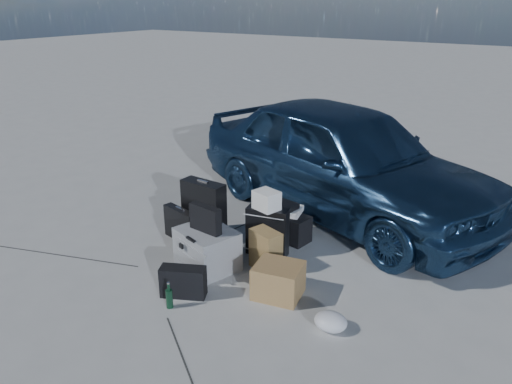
% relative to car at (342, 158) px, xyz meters
% --- Properties ---
extents(ground, '(60.00, 60.00, 0.00)m').
position_rel_car_xyz_m(ground, '(-0.51, -2.37, -0.75)').
color(ground, '#A9A9A5').
rests_on(ground, ground).
extents(car, '(4.71, 3.03, 1.49)m').
position_rel_car_xyz_m(car, '(0.00, 0.00, 0.00)').
color(car, navy).
rests_on(car, ground).
extents(pelican_case, '(0.71, 0.64, 0.44)m').
position_rel_car_xyz_m(pelican_case, '(-0.54, -2.18, -0.53)').
color(pelican_case, gray).
rests_on(pelican_case, ground).
extents(laptop_bag, '(0.39, 0.13, 0.28)m').
position_rel_car_xyz_m(laptop_bag, '(-0.54, -2.19, -0.17)').
color(laptop_bag, black).
rests_on(laptop_bag, pelican_case).
extents(briefcase, '(0.52, 0.22, 0.40)m').
position_rel_car_xyz_m(briefcase, '(-1.21, -1.85, -0.55)').
color(briefcase, black).
rests_on(briefcase, ground).
extents(suitcase_left, '(0.56, 0.22, 0.71)m').
position_rel_car_xyz_m(suitcase_left, '(-1.02, -1.64, -0.39)').
color(suitcase_left, black).
rests_on(suitcase_left, ground).
extents(suitcase_right, '(0.49, 0.27, 0.56)m').
position_rel_car_xyz_m(suitcase_right, '(-0.17, -1.58, -0.47)').
color(suitcase_right, black).
rests_on(suitcase_right, ground).
extents(white_carton, '(0.31, 0.27, 0.21)m').
position_rel_car_xyz_m(white_carton, '(-0.17, -1.59, -0.08)').
color(white_carton, silver).
rests_on(white_carton, suitcase_right).
extents(duffel_bag, '(0.68, 0.37, 0.32)m').
position_rel_car_xyz_m(duffel_bag, '(-0.22, -1.11, -0.59)').
color(duffel_bag, black).
rests_on(duffel_bag, ground).
extents(flat_box_white, '(0.45, 0.38, 0.07)m').
position_rel_car_xyz_m(flat_box_white, '(-0.22, -1.10, -0.39)').
color(flat_box_white, silver).
rests_on(flat_box_white, duffel_bag).
extents(flat_box_black, '(0.33, 0.26, 0.07)m').
position_rel_car_xyz_m(flat_box_black, '(-0.22, -1.12, -0.32)').
color(flat_box_black, black).
rests_on(flat_box_black, flat_box_white).
extents(kraft_bag, '(0.38, 0.29, 0.44)m').
position_rel_car_xyz_m(kraft_bag, '(-0.00, -1.86, -0.53)').
color(kraft_bag, '#9B7043').
rests_on(kraft_bag, ground).
extents(cardboard_box, '(0.51, 0.47, 0.33)m').
position_rel_car_xyz_m(cardboard_box, '(0.38, -2.23, -0.58)').
color(cardboard_box, olive).
rests_on(cardboard_box, ground).
extents(plastic_bag, '(0.32, 0.28, 0.16)m').
position_rel_car_xyz_m(plastic_bag, '(1.04, -2.44, -0.67)').
color(plastic_bag, silver).
rests_on(plastic_bag, ground).
extents(messenger_bag, '(0.47, 0.34, 0.31)m').
position_rel_car_xyz_m(messenger_bag, '(-0.39, -2.74, -0.59)').
color(messenger_bag, black).
rests_on(messenger_bag, ground).
extents(green_bottle, '(0.08, 0.08, 0.26)m').
position_rel_car_xyz_m(green_bottle, '(-0.37, -2.97, -0.62)').
color(green_bottle, black).
rests_on(green_bottle, ground).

